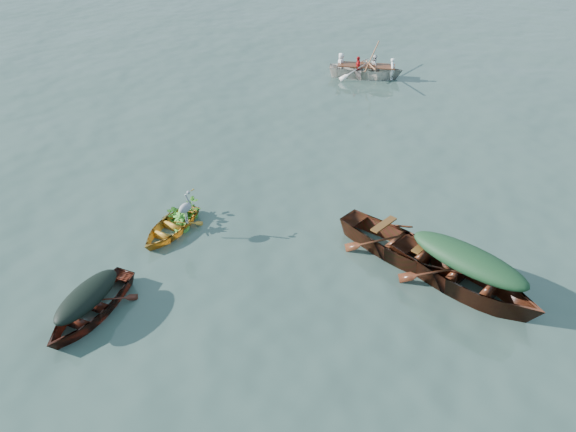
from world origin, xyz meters
name	(u,v)px	position (x,y,z in m)	size (l,w,h in m)	color
ground	(261,278)	(0.00, 0.00, 0.00)	(140.00, 140.00, 0.00)	#384E45
yellow_dinghy	(171,233)	(-3.09, -0.02, 0.00)	(1.14, 2.63, 0.68)	orange
dark_covered_boat	(92,315)	(-2.18, -3.21, 0.00)	(1.26, 3.40, 0.83)	#461810
green_tarp_boat	(462,290)	(3.98, 2.51, 0.00)	(1.60, 5.15, 1.25)	#44210F
open_wooden_boat	(400,258)	(2.28, 2.71, 0.00)	(1.53, 4.91, 1.18)	#521F14
rowed_boat	(365,78)	(-4.79, 12.89, 0.00)	(1.32, 4.39, 1.05)	white
dark_tarp_cover	(86,294)	(-2.18, -3.21, 0.62)	(0.69, 1.87, 0.40)	black
green_tarp_cover	(469,260)	(3.98, 2.51, 0.89)	(0.88, 2.83, 0.52)	#193E1D
thwart_benches	(403,238)	(2.28, 2.71, 0.61)	(0.92, 2.45, 0.04)	#543113
heron	(186,212)	(-2.55, 0.13, 0.80)	(0.28, 0.40, 0.92)	#979BA0
dinghy_weeds	(181,203)	(-3.16, 0.52, 0.64)	(0.70, 0.90, 0.60)	#32731E
rowers	(367,57)	(-4.79, 12.89, 0.90)	(1.18, 3.07, 0.76)	white
oars	(366,65)	(-4.79, 12.89, 0.55)	(2.60, 0.60, 0.06)	#A5633E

